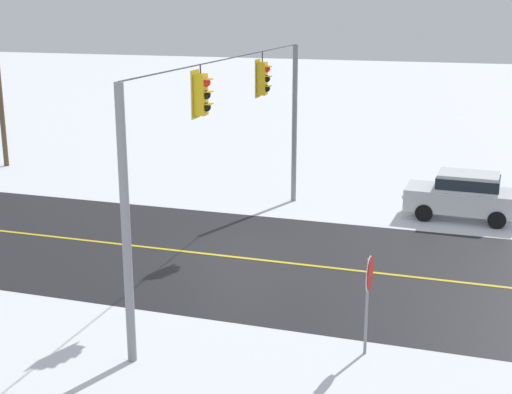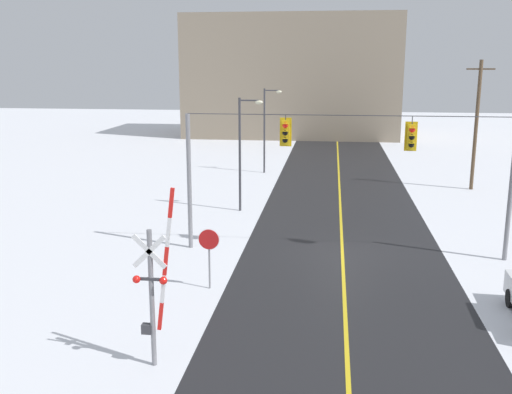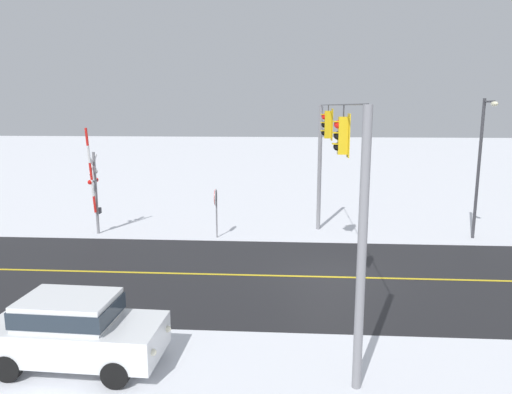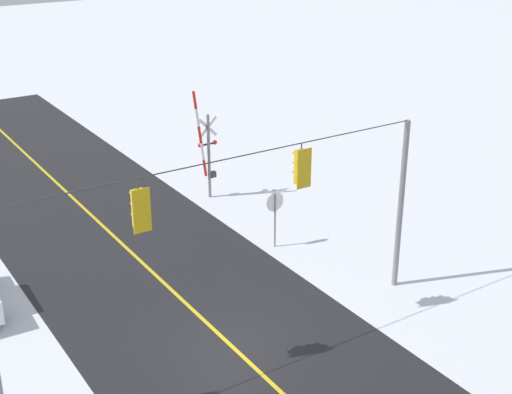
{
  "view_description": "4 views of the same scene",
  "coord_description": "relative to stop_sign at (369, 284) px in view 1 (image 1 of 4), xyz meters",
  "views": [
    {
      "loc": [
        -19.87,
        -7.05,
        7.73
      ],
      "look_at": [
        -1.08,
        -1.01,
        2.34
      ],
      "focal_mm": 49.94,
      "sensor_mm": 36.0,
      "label": 1
    },
    {
      "loc": [
        -0.63,
        -25.6,
        8.39
      ],
      "look_at": [
        -3.7,
        -1.87,
        2.92
      ],
      "focal_mm": 41.28,
      "sensor_mm": 36.0,
      "label": 2
    },
    {
      "loc": [
        16.86,
        -1.59,
        6.17
      ],
      "look_at": [
        -1.3,
        -2.79,
        2.71
      ],
      "focal_mm": 33.74,
      "sensor_mm": 36.0,
      "label": 3
    },
    {
      "loc": [
        9.79,
        16.64,
        13.11
      ],
      "look_at": [
        -2.9,
        -2.93,
        3.35
      ],
      "focal_mm": 50.86,
      "sensor_mm": 36.0,
      "label": 4
    }
  ],
  "objects": [
    {
      "name": "stop_sign",
      "position": [
        0.0,
        0.0,
        0.0
      ],
      "size": [
        0.8,
        0.09,
        2.35
      ],
      "color": "gray",
      "rests_on": "ground"
    },
    {
      "name": "lane_centre_line",
      "position": [
        5.08,
        10.93,
        -1.7
      ],
      "size": [
        0.14,
        72.0,
        0.01
      ],
      "primitive_type": "cube",
      "color": "gold",
      "rests_on": "ground"
    },
    {
      "name": "parked_car_white",
      "position": [
        11.59,
        -1.7,
        -0.76
      ],
      "size": [
        1.95,
        4.26,
        1.74
      ],
      "color": "white",
      "rests_on": "ground"
    },
    {
      "name": "ground_plane",
      "position": [
        5.08,
        4.93,
        -1.71
      ],
      "size": [
        160.0,
        160.0,
        0.0
      ],
      "primitive_type": "plane",
      "color": "white"
    },
    {
      "name": "signal_span",
      "position": [
        5.1,
        4.92,
        2.35
      ],
      "size": [
        14.2,
        0.47,
        6.22
      ],
      "color": "gray",
      "rests_on": "ground"
    },
    {
      "name": "road_asphalt",
      "position": [
        5.08,
        10.93,
        -1.71
      ],
      "size": [
        9.0,
        80.0,
        0.01
      ],
      "primitive_type": "cube",
      "color": "black",
      "rests_on": "ground"
    }
  ]
}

